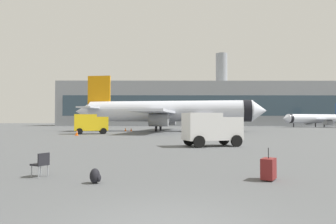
# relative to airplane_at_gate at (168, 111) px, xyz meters

# --- Properties ---
(airplane_at_gate) EXTENTS (35.74, 32.36, 10.50)m
(airplane_at_gate) POSITION_rel_airplane_at_gate_xyz_m (0.00, 0.00, 0.00)
(airplane_at_gate) COLOR silver
(airplane_at_gate) RESTS_ON ground
(airplane_taxiing) EXTENTS (23.45, 21.43, 7.06)m
(airplane_taxiing) POSITION_rel_airplane_at_gate_xyz_m (43.54, 32.40, -1.20)
(airplane_taxiing) COLOR silver
(airplane_taxiing) RESTS_ON ground
(service_truck) EXTENTS (5.24, 3.69, 2.90)m
(service_truck) POSITION_rel_airplane_at_gate_xyz_m (-11.45, -11.10, -2.05)
(service_truck) COLOR yellow
(service_truck) RESTS_ON ground
(fuel_truck) EXTENTS (5.72, 6.12, 3.20)m
(fuel_truck) POSITION_rel_airplane_at_gate_xyz_m (7.02, -2.41, -1.88)
(fuel_truck) COLOR gray
(fuel_truck) RESTS_ON ground
(cargo_van) EXTENTS (4.78, 3.34, 2.60)m
(cargo_van) POSITION_rel_airplane_at_gate_xyz_m (3.26, -32.30, -2.21)
(cargo_van) COLOR white
(cargo_van) RESTS_ON ground
(safety_cone_near) EXTENTS (0.44, 0.44, 0.60)m
(safety_cone_near) POSITION_rel_airplane_at_gate_xyz_m (-6.72, -0.15, -3.36)
(safety_cone_near) COLOR #F2590C
(safety_cone_near) RESTS_ON ground
(safety_cone_mid) EXTENTS (0.44, 0.44, 0.71)m
(safety_cone_mid) POSITION_rel_airplane_at_gate_xyz_m (-7.81, 0.07, -3.31)
(safety_cone_mid) COLOR #F2590C
(safety_cone_mid) RESTS_ON ground
(safety_cone_far) EXTENTS (0.44, 0.44, 0.81)m
(safety_cone_far) POSITION_rel_airplane_at_gate_xyz_m (-12.13, -15.74, -3.26)
(safety_cone_far) COLOR #F2590C
(safety_cone_far) RESTS_ON ground
(rolling_suitcase) EXTENTS (0.68, 0.75, 1.10)m
(rolling_suitcase) POSITION_rel_airplane_at_gate_xyz_m (3.21, -45.71, -3.27)
(rolling_suitcase) COLOR maroon
(rolling_suitcase) RESTS_ON ground
(traveller_backpack) EXTENTS (0.36, 0.40, 0.48)m
(traveller_backpack) POSITION_rel_airplane_at_gate_xyz_m (-2.57, -46.19, -3.42)
(traveller_backpack) COLOR black
(traveller_backpack) RESTS_ON ground
(gate_chair) EXTENTS (0.65, 0.65, 0.86)m
(gate_chair) POSITION_rel_airplane_at_gate_xyz_m (-4.78, -45.06, -3.16)
(gate_chair) COLOR black
(gate_chair) RESTS_ON ground
(terminal_building) EXTENTS (106.89, 22.20, 27.91)m
(terminal_building) POSITION_rel_airplane_at_gate_xyz_m (14.28, 61.27, 4.38)
(terminal_building) COLOR gray
(terminal_building) RESTS_ON ground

